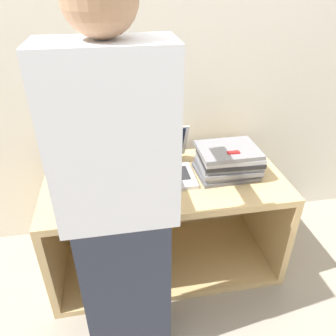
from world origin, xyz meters
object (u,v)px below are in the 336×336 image
at_px(laptop_open, 163,165).
at_px(laptop_stack_right, 228,161).
at_px(person, 120,209).
at_px(laptop_stack_left, 99,178).

relative_size(laptop_open, laptop_stack_right, 1.05).
bearing_deg(laptop_open, person, -115.31).
height_order(laptop_open, laptop_stack_left, laptop_open).
relative_size(laptop_open, laptop_stack_left, 1.07).
xyz_separation_m(laptop_open, laptop_stack_right, (0.33, -0.06, 0.03)).
relative_size(laptop_stack_left, person, 0.21).
xyz_separation_m(laptop_stack_right, person, (-0.57, -0.45, 0.12)).
bearing_deg(laptop_stack_right, laptop_open, 170.13).
bearing_deg(laptop_stack_right, person, -141.80).
distance_m(laptop_open, laptop_stack_right, 0.34).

